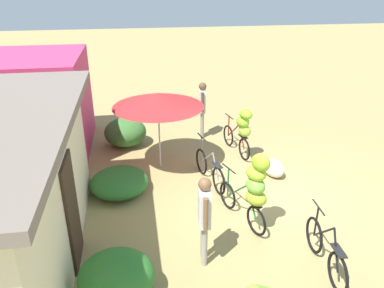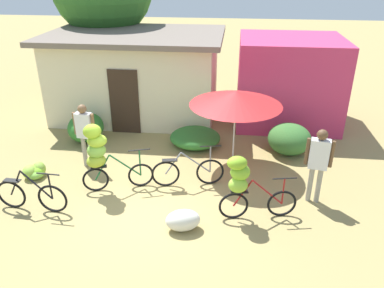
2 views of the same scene
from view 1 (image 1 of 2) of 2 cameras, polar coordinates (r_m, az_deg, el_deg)
ground_plane at (r=8.99m, az=11.24°, el=-7.70°), size 60.00×60.00×0.00m
shop_pink at (r=11.45m, az=-22.72°, el=5.55°), size 3.20×2.80×2.73m
hedge_bush_front_left at (r=6.29m, az=-11.38°, el=-19.22°), size 1.02×1.20×0.84m
hedge_bush_front_right at (r=9.02m, az=-10.95°, el=-5.68°), size 1.46×1.35×0.50m
hedge_bush_mid at (r=11.32m, az=-10.08°, el=1.78°), size 1.19×1.24×0.84m
market_umbrella at (r=9.39m, az=-5.17°, el=6.69°), size 2.29×2.29×2.04m
bicycle_leftmost at (r=7.09m, az=19.57°, el=-15.04°), size 1.63×0.17×0.97m
bicycle_near_pile at (r=7.34m, az=9.36°, el=-6.26°), size 1.58×0.70×1.71m
bicycle_center_loaded at (r=9.16m, az=2.69°, el=-3.88°), size 1.70×0.41×1.03m
bicycle_by_shop at (r=10.34m, az=7.59°, el=2.44°), size 1.62×0.47×1.46m
produce_sack at (r=9.76m, az=12.23°, el=-3.54°), size 0.79×0.61×0.44m
person_vendor at (r=11.52m, az=1.58°, el=6.07°), size 0.57×0.27×1.75m
person_bystander at (r=6.43m, az=1.89°, el=-10.31°), size 0.58×0.24×1.70m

